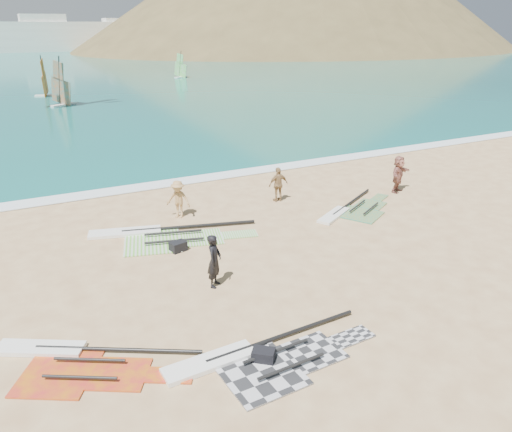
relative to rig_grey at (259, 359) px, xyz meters
name	(u,v)px	position (x,y,z in m)	size (l,w,h in m)	color
ground	(280,299)	(1.91, 2.25, -0.05)	(300.00, 300.00, 0.00)	#D3B47C
sea	(12,56)	(1.91, 134.25, -0.05)	(300.00, 240.00, 0.06)	#0C5551
surf_line	(156,186)	(1.91, 14.55, -0.05)	(300.00, 1.20, 0.04)	white
headland_main	(305,49)	(86.91, 132.25, -0.05)	(143.00, 143.00, 45.00)	brown
headland_minor	(371,46)	(121.91, 142.25, -0.05)	(70.00, 70.00, 28.00)	brown
rig_grey	(259,359)	(0.00, 0.00, 0.00)	(5.43, 2.16, 0.20)	#2A2A2D
rig_green	(160,235)	(0.17, 8.32, 0.00)	(6.29, 3.36, 0.20)	#67CC33
rig_orange	(352,211)	(8.29, 7.07, 0.00)	(4.90, 3.42, 0.19)	orange
rig_red	(73,361)	(-3.94, 1.97, 0.00)	(4.57, 3.70, 0.20)	red
gear_bag_near	(178,246)	(0.37, 6.77, 0.12)	(0.55, 0.40, 0.35)	black
gear_bag_far	(263,356)	(0.09, -0.07, 0.11)	(0.53, 0.37, 0.32)	black
person_wetsuit	(214,261)	(0.53, 3.86, 0.79)	(0.61, 0.40, 1.68)	black
beachgoer_mid	(178,199)	(1.50, 9.90, 0.74)	(1.02, 0.59, 1.58)	tan
beachgoer_back	(278,184)	(6.17, 9.75, 0.74)	(0.93, 0.39, 1.58)	#9D7A4C
beachgoer_right	(398,174)	(11.87, 8.27, 0.83)	(1.63, 0.52, 1.76)	#9E6154
windsurfer_left	(61,92)	(1.53, 43.90, 1.31)	(2.64, 2.82, 4.73)	white
windsurfer_centre	(45,84)	(0.92, 51.86, 1.24)	(2.52, 2.88, 4.43)	white
windsurfer_right	(180,70)	(20.94, 64.24, 1.11)	(2.16, 2.35, 3.85)	white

